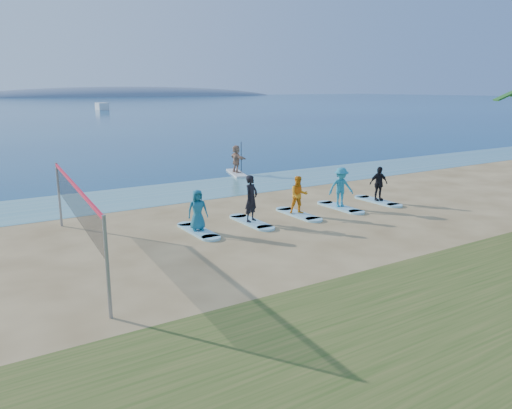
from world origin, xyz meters
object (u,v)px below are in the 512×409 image
surfboard_4 (378,201)px  student_2 (299,195)px  volleyball_net (75,201)px  surfboard_0 (198,231)px  surfboard_1 (251,222)px  student_1 (251,198)px  student_0 (198,210)px  paddleboard (237,173)px  surfboard_3 (340,207)px  surfboard_2 (298,214)px  boat_offshore_b (102,110)px  student_4 (379,184)px  student_3 (341,187)px  paddleboarder (236,159)px

surfboard_4 → student_2: bearing=180.0°
volleyball_net → surfboard_0: size_ratio=4.12×
surfboard_1 → student_1: student_1 is taller
student_0 → paddleboard: bearing=65.8°
student_0 → surfboard_3: 7.08m
paddleboard → surfboard_2: (-2.99, -10.32, -0.01)m
boat_offshore_b → student_4: bearing=-95.1°
student_2 → student_3: bearing=22.0°
paddleboard → student_0: (-7.68, -10.32, 0.79)m
student_0 → student_3: size_ratio=0.87×
student_4 → surfboard_3: bearing=-167.0°
student_3 → surfboard_4: size_ratio=0.80×
paddleboarder → student_1: (-5.33, -10.32, 0.05)m
student_1 → surfboard_0: bearing=155.2°
paddleboarder → surfboard_4: 10.50m
paddleboard → student_1: student_1 is taller
surfboard_0 → student_3: student_3 is taller
student_3 → student_4: bearing=18.5°
surfboard_2 → student_2: student_2 is taller
student_0 → student_3: bearing=12.4°
surfboard_0 → surfboard_3: bearing=0.0°
volleyball_net → surfboard_1: volleyball_net is taller
student_4 → surfboard_4: bearing=0.0°
surfboard_1 → volleyball_net: bearing=-172.8°
surfboard_2 → student_4: (4.69, 0.00, 0.85)m
surfboard_3 → surfboard_4: bearing=0.0°
boat_offshore_b → student_1: size_ratio=2.79×
student_2 → student_4: (4.69, 0.00, 0.00)m
paddleboarder → surfboard_0: paddleboarder is taller
student_2 → paddleboarder: bearing=95.9°
boat_offshore_b → surfboard_3: boat_offshore_b is taller
student_1 → student_3: (4.69, 0.00, -0.05)m
surfboard_0 → student_0: bearing=0.0°
paddleboard → volleyball_net: bearing=-120.1°
volleyball_net → student_2: 9.29m
paddleboard → surfboard_3: size_ratio=1.36×
surfboard_2 → student_4: size_ratio=1.37×
volleyball_net → surfboard_3: size_ratio=4.12×
student_1 → student_4: bearing=-24.8°
student_2 → student_3: student_3 is taller
volleyball_net → surfboard_3: bearing=4.3°
paddleboarder → surfboard_0: (-7.68, -10.32, -0.92)m
paddleboarder → surfboard_2: 10.79m
surfboard_1 → surfboard_2: (2.35, 0.00, 0.00)m
boat_offshore_b → surfboard_0: bearing=-100.0°
paddleboard → surfboard_0: bearing=-109.4°
volleyball_net → student_3: bearing=4.3°
surfboard_2 → student_4: 4.77m
student_2 → surfboard_4: student_2 is taller
surfboard_3 → student_3: (-0.00, 0.00, 0.93)m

